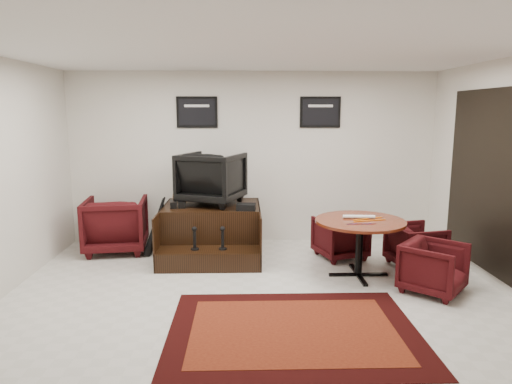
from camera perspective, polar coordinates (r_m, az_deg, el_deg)
ground at (r=5.46m, az=0.15°, el=-13.29°), size 6.00×6.00×0.00m
room_shell at (r=5.18m, az=4.66°, el=5.83°), size 6.02×5.02×2.81m
area_rug at (r=4.77m, az=4.68°, el=-16.85°), size 2.48×1.86×0.01m
shine_podium at (r=7.02m, az=-5.53°, el=-4.98°), size 1.46×1.51×0.75m
shine_chair at (r=7.00m, az=-5.57°, el=2.05°), size 1.09×1.06×0.88m
shoes_pair at (r=6.90m, az=-9.79°, el=-1.47°), size 0.26×0.30×0.10m
polish_kit at (r=6.60m, az=-1.24°, el=-1.87°), size 0.29×0.21×0.09m
umbrella_black at (r=7.01m, az=-12.52°, el=-4.22°), size 0.35×0.13×0.93m
umbrella_hooked at (r=7.09m, az=-12.36°, el=-4.04°), size 0.35×0.13×0.93m
armchair_side at (r=7.43m, az=-17.11°, el=-3.59°), size 1.00×0.95×0.93m
meeting_table at (r=6.14m, az=12.87°, el=-4.25°), size 1.17×1.17×0.77m
table_chair_back at (r=6.95m, az=10.47°, el=-5.35°), size 0.82×0.79×0.68m
table_chair_window at (r=6.81m, az=19.36°, el=-6.10°), size 0.73×0.76×0.67m
table_chair_corner at (r=5.94m, az=21.34°, el=-8.52°), size 0.90×0.91×0.68m
paper_roll at (r=6.18m, az=12.74°, el=-3.04°), size 0.42×0.08×0.05m
table_clutter at (r=6.08m, az=13.71°, el=-3.48°), size 0.56×0.39×0.01m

